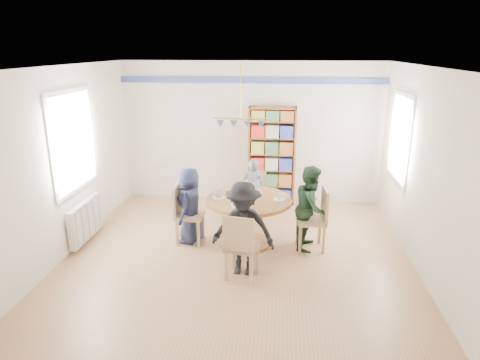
# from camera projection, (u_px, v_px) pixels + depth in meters

# --- Properties ---
(ground) EXTENTS (5.00, 5.00, 0.00)m
(ground) POSITION_uv_depth(u_px,v_px,m) (237.00, 256.00, 6.28)
(ground) COLOR #AA8059
(room_shell) EXTENTS (5.00, 5.00, 5.00)m
(room_shell) POSITION_uv_depth(u_px,v_px,m) (226.00, 134.00, 6.63)
(room_shell) COLOR white
(room_shell) RESTS_ON ground
(radiator) EXTENTS (0.12, 1.00, 0.60)m
(radiator) POSITION_uv_depth(u_px,v_px,m) (86.00, 220.00, 6.69)
(radiator) COLOR silver
(radiator) RESTS_ON ground
(dining_table) EXTENTS (1.30, 1.30, 0.75)m
(dining_table) POSITION_uv_depth(u_px,v_px,m) (249.00, 211.00, 6.50)
(dining_table) COLOR brown
(dining_table) RESTS_ON ground
(chair_left) EXTENTS (0.42, 0.42, 0.93)m
(chair_left) POSITION_uv_depth(u_px,v_px,m) (185.00, 211.00, 6.61)
(chair_left) COLOR tan
(chair_left) RESTS_ON ground
(chair_right) EXTENTS (0.46, 0.46, 0.96)m
(chair_right) POSITION_uv_depth(u_px,v_px,m) (317.00, 216.00, 6.38)
(chair_right) COLOR tan
(chair_right) RESTS_ON ground
(chair_far) EXTENTS (0.40, 0.40, 0.86)m
(chair_far) POSITION_uv_depth(u_px,v_px,m) (255.00, 194.00, 7.51)
(chair_far) COLOR tan
(chair_far) RESTS_ON ground
(chair_near) EXTENTS (0.48, 0.48, 0.92)m
(chair_near) POSITION_uv_depth(u_px,v_px,m) (241.00, 244.00, 5.52)
(chair_near) COLOR tan
(chair_near) RESTS_ON ground
(person_left) EXTENTS (0.46, 0.64, 1.20)m
(person_left) POSITION_uv_depth(u_px,v_px,m) (190.00, 205.00, 6.60)
(person_left) COLOR #191C37
(person_left) RESTS_ON ground
(person_right) EXTENTS (0.60, 0.71, 1.28)m
(person_right) POSITION_uv_depth(u_px,v_px,m) (311.00, 208.00, 6.39)
(person_right) COLOR black
(person_right) RESTS_ON ground
(person_far) EXTENTS (0.49, 0.41, 1.15)m
(person_far) POSITION_uv_depth(u_px,v_px,m) (254.00, 191.00, 7.36)
(person_far) COLOR gray
(person_far) RESTS_ON ground
(person_near) EXTENTS (0.89, 0.57, 1.29)m
(person_near) POSITION_uv_depth(u_px,v_px,m) (243.00, 229.00, 5.63)
(person_near) COLOR black
(person_near) RESTS_ON ground
(bookshelf) EXTENTS (0.90, 0.27, 1.88)m
(bookshelf) POSITION_uv_depth(u_px,v_px,m) (272.00, 157.00, 8.18)
(bookshelf) COLOR brown
(bookshelf) RESTS_ON ground
(tableware) EXTENTS (1.12, 1.12, 0.29)m
(tableware) POSITION_uv_depth(u_px,v_px,m) (247.00, 194.00, 6.45)
(tableware) COLOR white
(tableware) RESTS_ON dining_table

